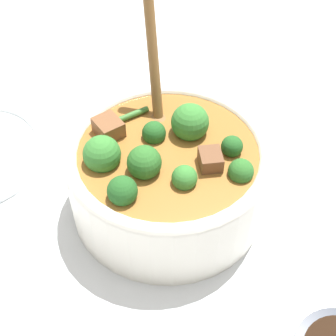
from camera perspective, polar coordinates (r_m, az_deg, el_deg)
ground_plane at (r=0.58m, az=-0.00°, el=-4.20°), size 4.00×4.00×0.00m
stew_bowl at (r=0.54m, az=-0.06°, el=-0.36°), size 0.24×0.23×0.26m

